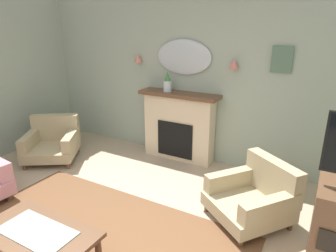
# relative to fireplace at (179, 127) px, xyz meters

# --- Properties ---
(wall_back) EXTENTS (6.89, 0.10, 2.91)m
(wall_back) POSITION_rel_fireplace_xyz_m (0.19, 0.22, 0.88)
(wall_back) COLOR #93A393
(wall_back) RESTS_ON ground
(fireplace) EXTENTS (1.36, 0.36, 1.16)m
(fireplace) POSITION_rel_fireplace_xyz_m (0.00, 0.00, 0.00)
(fireplace) COLOR beige
(fireplace) RESTS_ON ground
(mantel_vase_right) EXTENTS (0.13, 0.13, 0.34)m
(mantel_vase_right) POSITION_rel_fireplace_xyz_m (-0.20, -0.03, 0.73)
(mantel_vase_right) COLOR silver
(mantel_vase_right) RESTS_ON fireplace
(wall_mirror) EXTENTS (0.96, 0.06, 0.56)m
(wall_mirror) POSITION_rel_fireplace_xyz_m (0.00, 0.14, 1.14)
(wall_mirror) COLOR #B2BCC6
(wall_sconce_left) EXTENTS (0.14, 0.14, 0.14)m
(wall_sconce_left) POSITION_rel_fireplace_xyz_m (-0.85, 0.09, 1.09)
(wall_sconce_left) COLOR #D17066
(wall_sconce_right) EXTENTS (0.14, 0.14, 0.14)m
(wall_sconce_right) POSITION_rel_fireplace_xyz_m (0.85, 0.09, 1.09)
(wall_sconce_right) COLOR #D17066
(framed_picture) EXTENTS (0.28, 0.03, 0.36)m
(framed_picture) POSITION_rel_fireplace_xyz_m (1.50, 0.15, 1.18)
(framed_picture) COLOR #4C6B56
(coffee_table) EXTENTS (1.10, 0.60, 0.45)m
(coffee_table) POSITION_rel_fireplace_xyz_m (0.05, -2.86, -0.19)
(coffee_table) COLOR brown
(coffee_table) RESTS_ON ground
(armchair_in_corner) EXTENTS (1.12, 1.12, 0.71)m
(armchair_in_corner) POSITION_rel_fireplace_xyz_m (-1.88, -1.06, -0.27)
(armchair_in_corner) COLOR tan
(armchair_in_corner) RESTS_ON ground
(armchair_beside_couch) EXTENTS (1.13, 1.14, 0.71)m
(armchair_beside_couch) POSITION_rel_fireplace_xyz_m (1.57, -1.08, -0.27)
(armchair_beside_couch) COLOR tan
(armchair_beside_couch) RESTS_ON ground
(potted_plant_small_fern) EXTENTS (0.37, 0.38, 0.59)m
(potted_plant_small_fern) POSITION_rel_fireplace_xyz_m (-2.15, -0.53, -0.26)
(potted_plant_small_fern) COLOR brown
(potted_plant_small_fern) RESTS_ON ground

